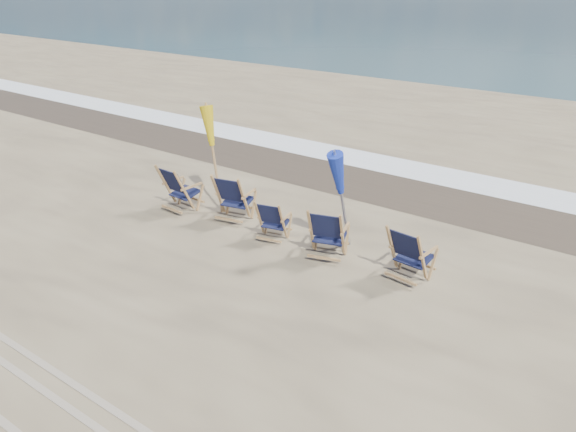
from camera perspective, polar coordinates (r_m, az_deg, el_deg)
name	(u,v)px	position (r m, az deg, el deg)	size (l,w,h in m)	color
surf_foam	(422,171)	(15.42, 13.42, 4.43)	(200.00, 1.40, 0.01)	silver
wet_sand_strip	(397,188)	(14.12, 11.00, 2.82)	(200.00, 2.60, 0.00)	#42362A
tire_tracks	(44,421)	(7.74, -23.50, -18.57)	(80.00, 1.30, 0.01)	gray
beach_chair_0	(184,192)	(12.30, -10.50, 2.39)	(0.70, 0.79, 1.10)	black
beach_chair_1	(244,200)	(11.70, -4.49, 1.60)	(0.71, 0.79, 1.10)	black
beach_chair_2	(283,223)	(10.87, -0.55, -0.73)	(0.57, 0.64, 0.90)	black
beach_chair_3	(342,237)	(10.19, 5.52, -2.11)	(0.68, 0.76, 1.06)	black
beach_chair_4	(422,260)	(9.63, 13.46, -4.38)	(0.68, 0.76, 1.06)	black
umbrella_yellow	(213,132)	(12.14, -7.61, 8.46)	(0.30, 0.30, 2.32)	#9C7445
umbrella_blue	(345,171)	(10.19, 5.77, 4.58)	(0.30, 0.30, 2.15)	#A5A5AD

